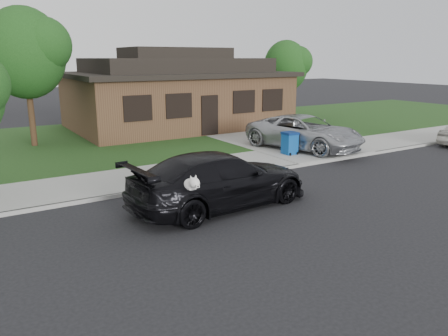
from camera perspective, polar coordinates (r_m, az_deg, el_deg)
ground at (r=12.61m, az=7.33°, el=-5.35°), size 120.00×120.00×0.00m
sidewalk at (r=16.59m, az=-3.54°, el=-0.26°), size 60.00×3.00×0.12m
curb at (r=15.33m, az=-0.89°, el=-1.45°), size 60.00×0.12×0.12m
lawn at (r=23.80m, az=-12.72°, el=3.85°), size 60.00×13.00×0.13m
driveway at (r=23.85m, az=3.51°, el=4.21°), size 4.50×13.00×0.14m
sedan at (r=12.50m, az=-0.55°, el=-1.55°), size 5.67×2.77×1.60m
minivan at (r=20.33m, az=10.49°, el=4.63°), size 3.84×5.93×1.52m
recycling_bin at (r=19.10m, az=8.58°, el=3.24°), size 0.60×0.64×0.98m
house at (r=26.88m, az=-6.22°, el=9.71°), size 12.60×8.60×4.65m
tree_0 at (r=22.30m, az=-24.12°, el=13.73°), size 3.78×3.60×6.34m
tree_1 at (r=30.72m, az=8.39°, el=13.15°), size 3.15×3.00×5.25m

